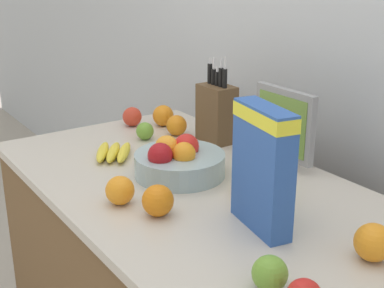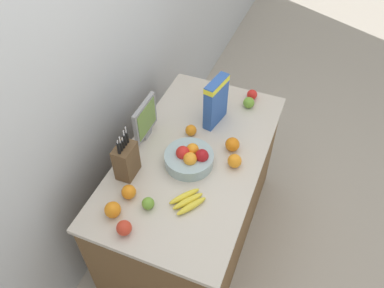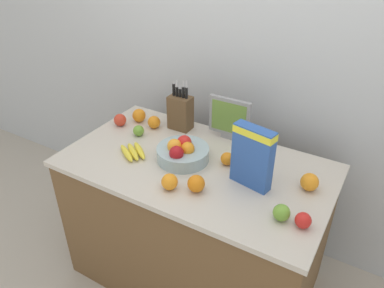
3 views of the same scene
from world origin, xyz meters
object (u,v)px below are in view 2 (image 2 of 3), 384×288
at_px(apple_leftmost, 124,228).
at_px(orange_back_center, 213,89).
at_px(banana_bunch, 188,201).
at_px(apple_by_knife_block, 249,103).
at_px(cereal_box, 216,100).
at_px(orange_mid_left, 235,161).
at_px(apple_middle, 148,203).
at_px(orange_near_bowl, 113,210).
at_px(apple_rear, 252,95).
at_px(knife_block, 126,160).
at_px(orange_by_cereal, 191,130).
at_px(small_monitor, 145,119).
at_px(orange_front_left, 129,192).
at_px(fruit_bowl, 190,158).
at_px(orange_front_center, 232,144).

relative_size(apple_leftmost, orange_back_center, 0.88).
xyz_separation_m(banana_bunch, apple_by_knife_block, (0.90, -0.09, 0.02)).
relative_size(cereal_box, orange_mid_left, 3.91).
bearing_deg(orange_back_center, apple_middle, -179.76).
xyz_separation_m(apple_middle, orange_mid_left, (0.45, -0.34, 0.01)).
bearing_deg(apple_middle, orange_near_bowl, 126.27).
relative_size(banana_bunch, apple_rear, 3.04).
distance_m(knife_block, orange_by_cereal, 0.49).
relative_size(cereal_box, apple_rear, 4.48).
xyz_separation_m(small_monitor, apple_rear, (0.61, -0.52, -0.10)).
bearing_deg(orange_front_left, small_monitor, 14.83).
bearing_deg(fruit_bowl, orange_back_center, 8.06).
distance_m(apple_middle, apple_by_knife_block, 1.03).
bearing_deg(orange_front_center, apple_middle, 153.35).
distance_m(orange_near_bowl, orange_mid_left, 0.74).
height_order(small_monitor, orange_mid_left, small_monitor).
height_order(apple_middle, apple_by_knife_block, apple_by_knife_block).
relative_size(small_monitor, cereal_box, 0.80).
height_order(orange_front_center, orange_near_bowl, same).
xyz_separation_m(apple_leftmost, orange_near_bowl, (0.07, 0.11, 0.00)).
distance_m(small_monitor, orange_front_center, 0.55).
relative_size(small_monitor, apple_rear, 3.60).
bearing_deg(orange_by_cereal, apple_rear, -28.20).
height_order(orange_back_center, orange_mid_left, orange_back_center).
xyz_separation_m(apple_rear, orange_by_cereal, (-0.49, 0.26, -0.00)).
bearing_deg(knife_block, fruit_bowl, -56.72).
xyz_separation_m(apple_by_knife_block, orange_by_cereal, (-0.40, 0.27, -0.00)).
bearing_deg(banana_bunch, small_monitor, 48.59).
height_order(knife_block, orange_front_center, knife_block).
relative_size(knife_block, apple_rear, 4.54).
relative_size(cereal_box, orange_front_center, 3.72).
bearing_deg(knife_block, small_monitor, 6.79).
xyz_separation_m(orange_front_left, orange_front_center, (0.55, -0.42, 0.00)).
height_order(small_monitor, orange_near_bowl, small_monitor).
bearing_deg(knife_block, orange_near_bowl, -167.20).
xyz_separation_m(small_monitor, fruit_bowl, (-0.12, -0.34, -0.09)).
height_order(fruit_bowl, orange_front_center, fruit_bowl).
bearing_deg(orange_front_left, apple_rear, -20.34).
bearing_deg(apple_middle, apple_by_knife_block, -15.19).
distance_m(cereal_box, orange_near_bowl, 0.93).
xyz_separation_m(apple_middle, apple_leftmost, (-0.18, 0.04, 0.01)).
xyz_separation_m(banana_bunch, orange_back_center, (0.94, 0.19, 0.03)).
height_order(fruit_bowl, orange_back_center, fruit_bowl).
relative_size(apple_leftmost, orange_near_bowl, 0.91).
distance_m(apple_middle, apple_rear, 1.13).
bearing_deg(fruit_bowl, orange_near_bowl, 153.35).
xyz_separation_m(fruit_bowl, apple_by_knife_block, (0.63, -0.18, -0.01)).
bearing_deg(apple_leftmost, banana_bunch, -39.02).
distance_m(fruit_bowl, apple_by_knife_block, 0.65).
distance_m(knife_block, cereal_box, 0.69).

